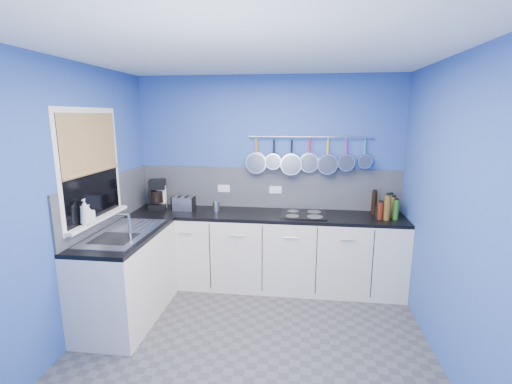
% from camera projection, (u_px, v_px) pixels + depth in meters
% --- Properties ---
extents(floor, '(3.20, 3.00, 0.02)m').
position_uv_depth(floor, '(251.00, 345.00, 3.26)').
color(floor, '#47474C').
rests_on(floor, ground).
extents(ceiling, '(3.20, 3.00, 0.02)m').
position_uv_depth(ceiling, '(250.00, 50.00, 2.74)').
color(ceiling, white).
rests_on(ceiling, ground).
extents(wall_back, '(3.20, 0.02, 2.50)m').
position_uv_depth(wall_back, '(268.00, 180.00, 4.47)').
color(wall_back, '#3050A4').
rests_on(wall_back, ground).
extents(wall_front, '(3.20, 0.02, 2.50)m').
position_uv_depth(wall_front, '(201.00, 301.00, 1.54)').
color(wall_front, '#3050A4').
rests_on(wall_front, ground).
extents(wall_left, '(0.02, 3.00, 2.50)m').
position_uv_depth(wall_left, '(71.00, 205.00, 3.20)').
color(wall_left, '#3050A4').
rests_on(wall_left, ground).
extents(wall_right, '(0.02, 3.00, 2.50)m').
position_uv_depth(wall_right, '(455.00, 217.00, 2.80)').
color(wall_right, '#3050A4').
rests_on(wall_right, ground).
extents(backsplash_back, '(3.20, 0.02, 0.50)m').
position_uv_depth(backsplash_back, '(268.00, 188.00, 4.47)').
color(backsplash_back, slate).
rests_on(backsplash_back, wall_back).
extents(backsplash_left, '(0.02, 1.80, 0.50)m').
position_uv_depth(backsplash_left, '(110.00, 200.00, 3.80)').
color(backsplash_left, slate).
rests_on(backsplash_left, wall_left).
extents(cabinet_run_back, '(3.20, 0.60, 0.86)m').
position_uv_depth(cabinet_run_back, '(265.00, 251.00, 4.34)').
color(cabinet_run_back, beige).
rests_on(cabinet_run_back, ground).
extents(worktop_back, '(3.20, 0.60, 0.04)m').
position_uv_depth(worktop_back, '(265.00, 215.00, 4.25)').
color(worktop_back, black).
rests_on(worktop_back, cabinet_run_back).
extents(cabinet_run_left, '(0.60, 1.20, 0.86)m').
position_uv_depth(cabinet_run_left, '(127.00, 278.00, 3.63)').
color(cabinet_run_left, beige).
rests_on(cabinet_run_left, ground).
extents(worktop_left, '(0.60, 1.20, 0.04)m').
position_uv_depth(worktop_left, '(124.00, 235.00, 3.53)').
color(worktop_left, black).
rests_on(worktop_left, cabinet_run_left).
extents(window_frame, '(0.01, 1.00, 1.10)m').
position_uv_depth(window_frame, '(91.00, 167.00, 3.43)').
color(window_frame, white).
rests_on(window_frame, wall_left).
extents(window_glass, '(0.01, 0.90, 1.00)m').
position_uv_depth(window_glass, '(91.00, 167.00, 3.43)').
color(window_glass, black).
rests_on(window_glass, wall_left).
extents(bamboo_blind, '(0.01, 0.90, 0.55)m').
position_uv_depth(bamboo_blind, '(90.00, 143.00, 3.38)').
color(bamboo_blind, tan).
rests_on(bamboo_blind, wall_left).
extents(window_sill, '(0.10, 0.98, 0.03)m').
position_uv_depth(window_sill, '(98.00, 219.00, 3.53)').
color(window_sill, white).
rests_on(window_sill, wall_left).
extents(sink_unit, '(0.50, 0.95, 0.01)m').
position_uv_depth(sink_unit, '(124.00, 233.00, 3.53)').
color(sink_unit, silver).
rests_on(sink_unit, worktop_left).
extents(mixer_tap, '(0.12, 0.08, 0.26)m').
position_uv_depth(mixer_tap, '(130.00, 226.00, 3.31)').
color(mixer_tap, silver).
rests_on(mixer_tap, worktop_left).
extents(socket_left, '(0.15, 0.01, 0.09)m').
position_uv_depth(socket_left, '(224.00, 188.00, 4.53)').
color(socket_left, white).
rests_on(socket_left, backsplash_back).
extents(socket_right, '(0.15, 0.01, 0.09)m').
position_uv_depth(socket_right, '(275.00, 190.00, 4.45)').
color(socket_right, white).
rests_on(socket_right, backsplash_back).
extents(pot_rail, '(1.45, 0.02, 0.02)m').
position_uv_depth(pot_rail, '(310.00, 137.00, 4.24)').
color(pot_rail, silver).
rests_on(pot_rail, wall_back).
extents(soap_bottle_a, '(0.11, 0.11, 0.24)m').
position_uv_depth(soap_bottle_a, '(85.00, 212.00, 3.27)').
color(soap_bottle_a, white).
rests_on(soap_bottle_a, window_sill).
extents(soap_bottle_b, '(0.10, 0.10, 0.17)m').
position_uv_depth(soap_bottle_b, '(89.00, 214.00, 3.34)').
color(soap_bottle_b, white).
rests_on(soap_bottle_b, window_sill).
extents(paper_towel, '(0.16, 0.16, 0.28)m').
position_uv_depth(paper_towel, '(161.00, 197.00, 4.47)').
color(paper_towel, white).
rests_on(paper_towel, worktop_back).
extents(coffee_maker, '(0.25, 0.26, 0.36)m').
position_uv_depth(coffee_maker, '(157.00, 194.00, 4.43)').
color(coffee_maker, black).
rests_on(coffee_maker, worktop_back).
extents(toaster, '(0.25, 0.15, 0.16)m').
position_uv_depth(toaster, '(183.00, 204.00, 4.38)').
color(toaster, silver).
rests_on(toaster, worktop_back).
extents(canister, '(0.10, 0.10, 0.12)m').
position_uv_depth(canister, '(216.00, 206.00, 4.34)').
color(canister, silver).
rests_on(canister, worktop_back).
extents(hob, '(0.52, 0.45, 0.01)m').
position_uv_depth(hob, '(304.00, 214.00, 4.18)').
color(hob, black).
rests_on(hob, worktop_back).
extents(pan_0, '(0.25, 0.07, 0.44)m').
position_uv_depth(pan_0, '(256.00, 155.00, 4.35)').
color(pan_0, silver).
rests_on(pan_0, pot_rail).
extents(pan_1, '(0.19, 0.12, 0.38)m').
position_uv_depth(pan_1, '(274.00, 153.00, 4.32)').
color(pan_1, silver).
rests_on(pan_1, pot_rail).
extents(pan_2, '(0.26, 0.10, 0.45)m').
position_uv_depth(pan_2, '(291.00, 156.00, 4.30)').
color(pan_2, silver).
rests_on(pan_2, pot_rail).
extents(pan_3, '(0.23, 0.06, 0.42)m').
position_uv_depth(pan_3, '(309.00, 155.00, 4.27)').
color(pan_3, silver).
rests_on(pan_3, pot_rail).
extents(pan_4, '(0.24, 0.10, 0.43)m').
position_uv_depth(pan_4, '(327.00, 156.00, 4.25)').
color(pan_4, silver).
rests_on(pan_4, pot_rail).
extents(pan_5, '(0.20, 0.11, 0.39)m').
position_uv_depth(pan_5, '(346.00, 154.00, 4.22)').
color(pan_5, silver).
rests_on(pan_5, pot_rail).
extents(pan_6, '(0.16, 0.10, 0.35)m').
position_uv_depth(pan_6, '(365.00, 153.00, 4.19)').
color(pan_6, silver).
rests_on(pan_6, pot_rail).
extents(condiment_0, '(0.07, 0.07, 0.24)m').
position_uv_depth(condiment_0, '(390.00, 205.00, 4.16)').
color(condiment_0, '#3F721E').
rests_on(condiment_0, worktop_back).
extents(condiment_1, '(0.07, 0.07, 0.14)m').
position_uv_depth(condiment_1, '(385.00, 209.00, 4.16)').
color(condiment_1, '#8C5914').
rests_on(condiment_1, worktop_back).
extents(condiment_2, '(0.06, 0.06, 0.27)m').
position_uv_depth(condiment_2, '(374.00, 203.00, 4.19)').
color(condiment_2, black).
rests_on(condiment_2, worktop_back).
extents(condiment_3, '(0.07, 0.07, 0.24)m').
position_uv_depth(condiment_3, '(393.00, 207.00, 4.04)').
color(condiment_3, olive).
rests_on(condiment_3, worktop_back).
extents(condiment_4, '(0.05, 0.05, 0.19)m').
position_uv_depth(condiment_4, '(386.00, 209.00, 4.06)').
color(condiment_4, brown).
rests_on(condiment_4, worktop_back).
extents(condiment_5, '(0.06, 0.06, 0.11)m').
position_uv_depth(condiment_5, '(377.00, 212.00, 4.08)').
color(condiment_5, black).
rests_on(condiment_5, worktop_back).
extents(condiment_6, '(0.06, 0.06, 0.22)m').
position_uv_depth(condiment_6, '(396.00, 210.00, 3.97)').
color(condiment_6, '#265919').
rests_on(condiment_6, worktop_back).
extents(condiment_7, '(0.07, 0.07, 0.28)m').
position_uv_depth(condiment_7, '(387.00, 208.00, 3.95)').
color(condiment_7, brown).
rests_on(condiment_7, worktop_back).
extents(condiment_8, '(0.06, 0.06, 0.19)m').
position_uv_depth(condiment_8, '(380.00, 211.00, 3.98)').
color(condiment_8, '#4C190C').
rests_on(condiment_8, worktop_back).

